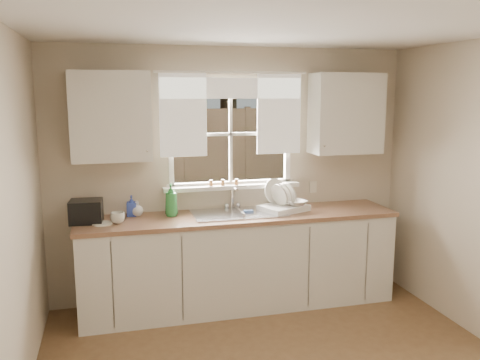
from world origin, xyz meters
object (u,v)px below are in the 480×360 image
object	(u,v)px
dish_rack	(283,204)
black_appliance	(86,211)
soap_bottle_a	(171,200)
cup	(118,218)

from	to	relation	value
dish_rack	black_appliance	distance (m)	1.86
soap_bottle_a	black_appliance	distance (m)	0.77
soap_bottle_a	black_appliance	size ratio (longest dim) A/B	1.10
cup	black_appliance	size ratio (longest dim) A/B	0.45
soap_bottle_a	black_appliance	bearing A→B (deg)	-170.91
dish_rack	soap_bottle_a	distance (m)	1.09
soap_bottle_a	black_appliance	xyz separation A→B (m)	(-0.77, -0.05, -0.05)
dish_rack	soap_bottle_a	xyz separation A→B (m)	(-1.09, 0.07, 0.09)
soap_bottle_a	black_appliance	world-z (taller)	soap_bottle_a
dish_rack	cup	size ratio (longest dim) A/B	4.11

